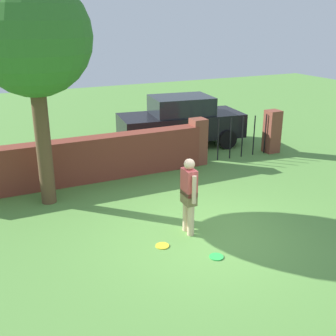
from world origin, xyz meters
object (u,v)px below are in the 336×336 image
Objects in this scene: tree at (32,39)px; frisbee_green at (216,257)px; person at (189,193)px; car at (181,121)px; frisbee_yellow at (162,246)px.

tree is 19.00× the size of frisbee_green.
tree is 3.17× the size of person.
tree is at bearing -143.24° from car.
tree reaches higher than frisbee_green.
tree is 19.00× the size of frisbee_yellow.
frisbee_yellow is (1.61, -3.09, -3.79)m from tree.
tree reaches higher than car.
person reaches higher than frisbee_yellow.
person is 6.00× the size of frisbee_yellow.
car is at bearing 68.31° from frisbee_green.
tree is 1.17× the size of car.
car is (5.07, 2.92, -2.93)m from tree.
car is at bearing 29.96° from tree.
frisbee_yellow is at bearing 133.15° from frisbee_green.
tree is 5.14m from frisbee_yellow.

